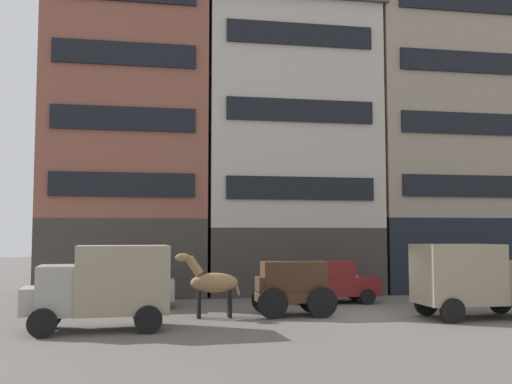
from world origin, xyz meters
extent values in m
plane|color=#605B56|center=(0.00, 0.00, 0.00)|extent=(120.00, 120.00, 0.00)
cube|color=#38332D|center=(-8.89, 9.63, 1.86)|extent=(7.77, 6.83, 3.72)
cube|color=brown|center=(-8.89, 9.63, 9.80)|extent=(7.77, 6.83, 12.17)
cube|color=black|center=(-8.89, 6.15, 5.24)|extent=(6.52, 0.12, 1.10)
cube|color=black|center=(-8.89, 6.15, 8.28)|extent=(6.52, 0.12, 1.10)
cube|color=black|center=(-8.89, 6.15, 11.33)|extent=(6.52, 0.12, 1.10)
cube|color=#38332D|center=(-0.54, 9.63, 1.65)|extent=(8.64, 6.83, 3.29)
cube|color=#B7AD9E|center=(-0.54, 9.63, 8.96)|extent=(8.64, 6.83, 11.34)
cube|color=#47423D|center=(-0.54, 9.63, 14.89)|extent=(9.14, 7.33, 0.50)
cube|color=black|center=(-0.54, 6.15, 5.18)|extent=(7.26, 0.12, 1.10)
cube|color=black|center=(-0.54, 6.15, 8.96)|extent=(7.26, 0.12, 1.10)
cube|color=black|center=(-0.54, 6.15, 12.74)|extent=(7.26, 0.12, 1.10)
cube|color=black|center=(8.35, 9.63, 1.91)|extent=(8.84, 6.83, 3.81)
cube|color=gray|center=(8.35, 9.63, 10.22)|extent=(8.84, 6.83, 12.83)
cube|color=black|center=(8.35, 6.15, 5.41)|extent=(7.43, 0.12, 1.10)
cube|color=black|center=(8.35, 6.15, 8.62)|extent=(7.43, 0.12, 1.10)
cube|color=black|center=(8.35, 6.15, 11.83)|extent=(7.43, 0.12, 1.10)
cube|color=black|center=(8.35, 6.15, 15.04)|extent=(7.43, 0.12, 1.10)
cube|color=#3D2819|center=(-2.38, 0.20, 0.70)|extent=(2.72, 1.33, 0.36)
cube|color=#3D2819|center=(-2.38, 0.20, 1.43)|extent=(2.31, 1.13, 1.10)
cube|color=#3D2819|center=(-3.53, 0.22, 1.18)|extent=(0.41, 1.05, 0.50)
cylinder|color=black|center=(-3.29, -0.49, 0.55)|extent=(1.10, 0.09, 1.10)
cylinder|color=black|center=(-3.27, 0.93, 0.55)|extent=(1.10, 0.09, 1.10)
cylinder|color=black|center=(-1.49, -0.52, 0.55)|extent=(1.10, 0.09, 1.10)
cylinder|color=black|center=(-1.47, 0.90, 0.55)|extent=(1.10, 0.09, 1.10)
ellipsoid|color=#937047|center=(-5.28, 0.20, 1.25)|extent=(1.71, 0.62, 0.70)
cylinder|color=#937047|center=(-6.01, 0.21, 1.85)|extent=(0.67, 0.33, 0.76)
ellipsoid|color=#937047|center=(-6.41, 0.22, 2.15)|extent=(0.56, 0.25, 0.30)
cylinder|color=#937047|center=(-4.48, 0.19, 1.10)|extent=(0.27, 0.10, 0.65)
cylinder|color=black|center=(-5.84, 0.03, 0.47)|extent=(0.14, 0.14, 0.95)
cylinder|color=black|center=(-5.83, 0.39, 0.47)|extent=(0.14, 0.14, 0.95)
cylinder|color=black|center=(-4.74, 0.02, 0.47)|extent=(0.14, 0.14, 0.95)
cylinder|color=black|center=(-4.73, 0.38, 0.47)|extent=(0.14, 0.14, 0.95)
cube|color=#7A6B4C|center=(5.00, -1.47, 1.27)|extent=(1.41, 1.71, 1.50)
cube|color=gray|center=(3.20, -1.48, 1.57)|extent=(2.81, 1.91, 2.10)
cylinder|color=black|center=(5.44, -0.52, 0.42)|extent=(0.84, 0.22, 0.84)
cylinder|color=black|center=(2.44, -0.53, 0.42)|extent=(0.84, 0.22, 0.84)
cylinder|color=black|center=(2.45, -2.43, 0.42)|extent=(0.84, 0.22, 0.84)
cube|color=gray|center=(-10.18, -1.99, 1.27)|extent=(1.53, 1.81, 1.50)
cube|color=gray|center=(-10.88, -2.04, 0.97)|extent=(1.01, 1.51, 0.80)
cube|color=gray|center=(-8.38, -1.84, 1.57)|extent=(2.94, 2.12, 2.10)
cube|color=silver|center=(-10.63, -2.02, 1.52)|extent=(0.30, 1.37, 0.64)
cylinder|color=black|center=(-10.55, -2.97, 0.42)|extent=(0.85, 0.29, 0.84)
cylinder|color=black|center=(-10.70, -1.08, 0.42)|extent=(0.85, 0.29, 0.84)
cylinder|color=black|center=(-7.56, -2.73, 0.42)|extent=(0.85, 0.29, 0.84)
cylinder|color=black|center=(-7.71, -0.84, 0.42)|extent=(0.85, 0.29, 0.84)
cube|color=maroon|center=(0.32, 3.82, 0.73)|extent=(3.70, 1.61, 0.80)
cube|color=maroon|center=(0.17, 3.82, 1.48)|extent=(1.80, 1.44, 0.70)
cube|color=silver|center=(1.02, 3.82, 1.35)|extent=(0.34, 1.31, 0.56)
cylinder|color=black|center=(1.53, 4.66, 0.33)|extent=(0.66, 0.18, 0.66)
cylinder|color=black|center=(1.52, 2.98, 0.33)|extent=(0.66, 0.18, 0.66)
cylinder|color=black|center=(-0.87, 4.66, 0.33)|extent=(0.66, 0.18, 0.66)
cylinder|color=black|center=(-0.88, 2.98, 0.33)|extent=(0.66, 0.18, 0.66)
cube|color=gray|center=(-8.46, 3.40, 0.73)|extent=(3.71, 1.62, 0.80)
cube|color=gray|center=(-8.61, 3.40, 1.48)|extent=(1.81, 1.45, 0.70)
cube|color=silver|center=(-7.76, 3.40, 1.35)|extent=(0.34, 1.31, 0.56)
cylinder|color=black|center=(-7.26, 4.23, 0.33)|extent=(0.66, 0.18, 0.66)
cylinder|color=black|center=(-7.27, 2.55, 0.33)|extent=(0.66, 0.18, 0.66)
cylinder|color=black|center=(-9.66, 4.25, 0.33)|extent=(0.66, 0.18, 0.66)
cylinder|color=black|center=(-9.67, 2.57, 0.33)|extent=(0.66, 0.18, 0.66)
cylinder|color=#38332D|center=(8.08, 3.98, 0.42)|extent=(0.16, 0.16, 0.85)
cylinder|color=#38332D|center=(8.28, 3.98, 0.42)|extent=(0.16, 0.16, 0.85)
cylinder|color=#38332D|center=(8.18, 3.98, 1.16)|extent=(0.36, 0.36, 0.62)
sphere|color=tan|center=(8.18, 3.98, 1.60)|extent=(0.22, 0.22, 0.22)
cylinder|color=#38332D|center=(8.18, 3.98, 1.70)|extent=(0.28, 0.28, 0.02)
cylinder|color=#38332D|center=(8.18, 3.98, 1.75)|extent=(0.18, 0.18, 0.09)
cylinder|color=maroon|center=(7.52, 4.74, 0.35)|extent=(0.24, 0.24, 0.70)
sphere|color=maroon|center=(7.52, 4.74, 0.72)|extent=(0.22, 0.22, 0.22)
camera|label=1|loc=(-7.33, -20.42, 2.96)|focal=40.19mm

